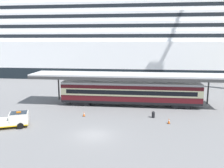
{
  "coord_description": "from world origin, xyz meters",
  "views": [
    {
      "loc": [
        5.11,
        -25.52,
        10.9
      ],
      "look_at": [
        1.15,
        9.29,
        4.5
      ],
      "focal_mm": 37.13,
      "sensor_mm": 36.0,
      "label": 1
    }
  ],
  "objects_px": {
    "train_carriage": "(130,93)",
    "quay_bollard": "(153,114)",
    "cruise_ship": "(138,40)",
    "traffic_cone_near": "(169,121)",
    "traffic_cone_mid": "(84,114)",
    "service_truck": "(11,120)"
  },
  "relations": [
    {
      "from": "cruise_ship",
      "to": "quay_bollard",
      "type": "height_order",
      "value": "cruise_ship"
    },
    {
      "from": "cruise_ship",
      "to": "traffic_cone_mid",
      "type": "relative_size",
      "value": 172.92
    },
    {
      "from": "train_carriage",
      "to": "quay_bollard",
      "type": "distance_m",
      "value": 7.21
    },
    {
      "from": "train_carriage",
      "to": "traffic_cone_mid",
      "type": "relative_size",
      "value": 33.12
    },
    {
      "from": "train_carriage",
      "to": "traffic_cone_near",
      "type": "xyz_separation_m",
      "value": [
        5.56,
        -8.27,
        -1.93
      ]
    },
    {
      "from": "cruise_ship",
      "to": "quay_bollard",
      "type": "relative_size",
      "value": 128.15
    },
    {
      "from": "train_carriage",
      "to": "traffic_cone_near",
      "type": "distance_m",
      "value": 10.15
    },
    {
      "from": "train_carriage",
      "to": "quay_bollard",
      "type": "height_order",
      "value": "train_carriage"
    },
    {
      "from": "cruise_ship",
      "to": "traffic_cone_mid",
      "type": "height_order",
      "value": "cruise_ship"
    },
    {
      "from": "train_carriage",
      "to": "service_truck",
      "type": "relative_size",
      "value": 4.22
    },
    {
      "from": "train_carriage",
      "to": "traffic_cone_near",
      "type": "height_order",
      "value": "train_carriage"
    },
    {
      "from": "cruise_ship",
      "to": "traffic_cone_near",
      "type": "xyz_separation_m",
      "value": [
        4.47,
        -50.22,
        -11.03
      ]
    },
    {
      "from": "cruise_ship",
      "to": "service_truck",
      "type": "distance_m",
      "value": 57.13
    },
    {
      "from": "traffic_cone_near",
      "to": "traffic_cone_mid",
      "type": "bearing_deg",
      "value": 171.78
    },
    {
      "from": "cruise_ship",
      "to": "service_truck",
      "type": "bearing_deg",
      "value": -106.49
    },
    {
      "from": "cruise_ship",
      "to": "traffic_cone_near",
      "type": "distance_m",
      "value": 51.61
    },
    {
      "from": "train_carriage",
      "to": "traffic_cone_near",
      "type": "relative_size",
      "value": 30.77
    },
    {
      "from": "traffic_cone_near",
      "to": "traffic_cone_mid",
      "type": "distance_m",
      "value": 12.27
    },
    {
      "from": "service_truck",
      "to": "traffic_cone_mid",
      "type": "height_order",
      "value": "service_truck"
    },
    {
      "from": "quay_bollard",
      "to": "traffic_cone_mid",
      "type": "bearing_deg",
      "value": -176.95
    },
    {
      "from": "cruise_ship",
      "to": "traffic_cone_mid",
      "type": "bearing_deg",
      "value": -99.0
    },
    {
      "from": "train_carriage",
      "to": "traffic_cone_mid",
      "type": "distance_m",
      "value": 9.47
    }
  ]
}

